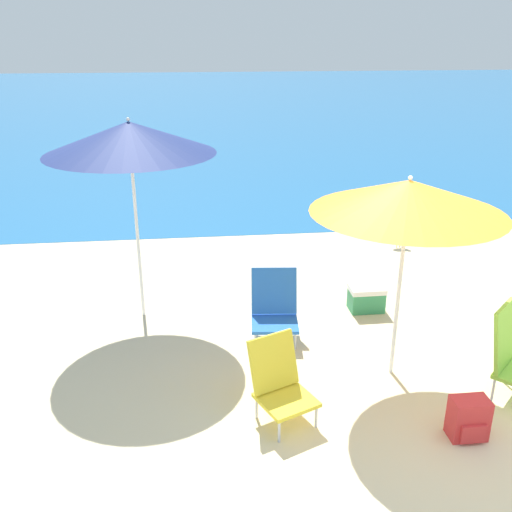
# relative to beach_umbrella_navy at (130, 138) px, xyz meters

# --- Properties ---
(ground_plane) EXTENTS (60.00, 60.00, 0.00)m
(ground_plane) POSITION_rel_beach_umbrella_navy_xyz_m (2.88, -2.26, -2.11)
(ground_plane) COLOR beige
(sea_water) EXTENTS (60.00, 40.00, 0.01)m
(sea_water) POSITION_rel_beach_umbrella_navy_xyz_m (2.88, 22.68, -2.10)
(sea_water) COLOR #23669E
(sea_water) RESTS_ON ground
(beach_umbrella_navy) EXTENTS (1.85, 1.85, 2.32)m
(beach_umbrella_navy) POSITION_rel_beach_umbrella_navy_xyz_m (0.00, 0.00, 0.00)
(beach_umbrella_navy) COLOR white
(beach_umbrella_navy) RESTS_ON ground
(beach_umbrella_orange) EXTENTS (1.75, 1.75, 2.00)m
(beach_umbrella_orange) POSITION_rel_beach_umbrella_navy_xyz_m (2.53, -1.53, -0.30)
(beach_umbrella_orange) COLOR white
(beach_umbrella_orange) RESTS_ON ground
(beach_chair_blue) EXTENTS (0.55, 0.62, 0.74)m
(beach_chair_blue) POSITION_rel_beach_umbrella_navy_xyz_m (1.48, -0.65, -1.76)
(beach_chair_blue) COLOR silver
(beach_chair_blue) RESTS_ON ground
(beach_chair_yellow) EXTENTS (0.61, 0.65, 0.73)m
(beach_chair_yellow) POSITION_rel_beach_umbrella_navy_xyz_m (1.32, -2.08, -1.75)
(beach_chair_yellow) COLOR silver
(beach_chair_yellow) RESTS_ON ground
(backpack_red) EXTENTS (0.31, 0.23, 0.36)m
(backpack_red) POSITION_rel_beach_umbrella_navy_xyz_m (2.84, -2.54, -1.93)
(backpack_red) COLOR red
(backpack_red) RESTS_ON ground
(cooler_box) EXTENTS (0.42, 0.28, 0.31)m
(cooler_box) POSITION_rel_beach_umbrella_navy_xyz_m (2.68, -0.17, -1.95)
(cooler_box) COLOR #338C59
(cooler_box) RESTS_ON ground
(seagull) EXTENTS (0.27, 0.11, 0.23)m
(seagull) POSITION_rel_beach_umbrella_navy_xyz_m (3.81, 1.84, -1.97)
(seagull) COLOR gold
(seagull) RESTS_ON ground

